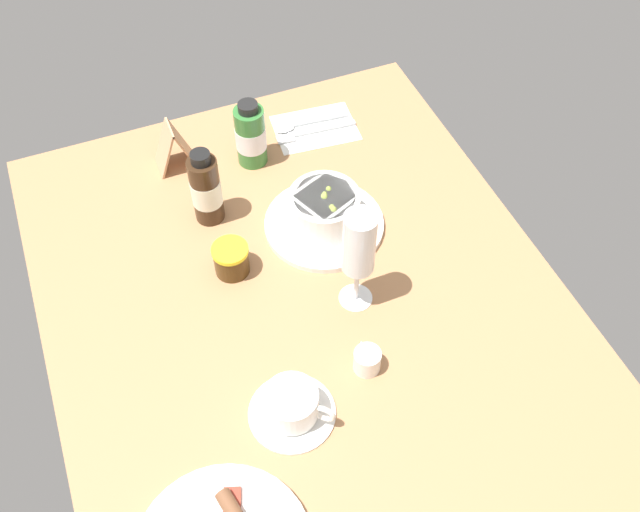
{
  "coord_description": "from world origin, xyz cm",
  "views": [
    {
      "loc": [
        -62.39,
        23.58,
        99.62
      ],
      "look_at": [
        4.39,
        -3.42,
        8.41
      ],
      "focal_mm": 40.81,
      "sensor_mm": 36.0,
      "label": 1
    }
  ],
  "objects_px": {
    "menu_card": "(174,146)",
    "porridge_bowl": "(324,213)",
    "sauce_bottle_brown": "(206,189)",
    "sauce_bottle_green": "(251,135)",
    "cutlery_setting": "(313,128)",
    "wine_glass": "(359,248)",
    "creamer_jug": "(367,360)",
    "jam_jar": "(231,259)",
    "coffee_cup": "(292,406)"
  },
  "relations": [
    {
      "from": "menu_card",
      "to": "porridge_bowl",
      "type": "bearing_deg",
      "value": -141.2
    },
    {
      "from": "sauce_bottle_brown",
      "to": "sauce_bottle_green",
      "type": "xyz_separation_m",
      "value": [
        0.11,
        -0.12,
        -0.01
      ]
    },
    {
      "from": "cutlery_setting",
      "to": "wine_glass",
      "type": "bearing_deg",
      "value": 168.06
    },
    {
      "from": "wine_glass",
      "to": "sauce_bottle_green",
      "type": "relative_size",
      "value": 1.46
    },
    {
      "from": "creamer_jug",
      "to": "porridge_bowl",
      "type": "bearing_deg",
      "value": -9.39
    },
    {
      "from": "jam_jar",
      "to": "menu_card",
      "type": "height_order",
      "value": "menu_card"
    },
    {
      "from": "sauce_bottle_brown",
      "to": "menu_card",
      "type": "distance_m",
      "value": 0.16
    },
    {
      "from": "wine_glass",
      "to": "sauce_bottle_brown",
      "type": "xyz_separation_m",
      "value": [
        0.27,
        0.17,
        -0.07
      ]
    },
    {
      "from": "sauce_bottle_brown",
      "to": "menu_card",
      "type": "height_order",
      "value": "sauce_bottle_brown"
    },
    {
      "from": "sauce_bottle_green",
      "to": "cutlery_setting",
      "type": "bearing_deg",
      "value": -74.29
    },
    {
      "from": "cutlery_setting",
      "to": "jam_jar",
      "type": "xyz_separation_m",
      "value": [
        -0.28,
        0.26,
        0.03
      ]
    },
    {
      "from": "porridge_bowl",
      "to": "creamer_jug",
      "type": "distance_m",
      "value": 0.3
    },
    {
      "from": "sauce_bottle_brown",
      "to": "jam_jar",
      "type": "bearing_deg",
      "value": 179.87
    },
    {
      "from": "coffee_cup",
      "to": "wine_glass",
      "type": "xyz_separation_m",
      "value": [
        0.16,
        -0.17,
        0.11
      ]
    },
    {
      "from": "sauce_bottle_brown",
      "to": "menu_card",
      "type": "bearing_deg",
      "value": 7.96
    },
    {
      "from": "porridge_bowl",
      "to": "jam_jar",
      "type": "distance_m",
      "value": 0.19
    },
    {
      "from": "coffee_cup",
      "to": "sauce_bottle_green",
      "type": "bearing_deg",
      "value": -12.55
    },
    {
      "from": "cutlery_setting",
      "to": "sauce_bottle_green",
      "type": "xyz_separation_m",
      "value": [
        -0.04,
        0.14,
        0.06
      ]
    },
    {
      "from": "cutlery_setting",
      "to": "creamer_jug",
      "type": "distance_m",
      "value": 0.56
    },
    {
      "from": "creamer_jug",
      "to": "sauce_bottle_brown",
      "type": "relative_size",
      "value": 0.33
    },
    {
      "from": "jam_jar",
      "to": "creamer_jug",
      "type": "bearing_deg",
      "value": -152.49
    },
    {
      "from": "cutlery_setting",
      "to": "sauce_bottle_brown",
      "type": "distance_m",
      "value": 0.31
    },
    {
      "from": "creamer_jug",
      "to": "jam_jar",
      "type": "bearing_deg",
      "value": 27.51
    },
    {
      "from": "wine_glass",
      "to": "porridge_bowl",
      "type": "bearing_deg",
      "value": -3.77
    },
    {
      "from": "cutlery_setting",
      "to": "creamer_jug",
      "type": "xyz_separation_m",
      "value": [
        -0.54,
        0.13,
        0.02
      ]
    },
    {
      "from": "coffee_cup",
      "to": "wine_glass",
      "type": "relative_size",
      "value": 0.64
    },
    {
      "from": "coffee_cup",
      "to": "sauce_bottle_green",
      "type": "distance_m",
      "value": 0.55
    },
    {
      "from": "cutlery_setting",
      "to": "sauce_bottle_green",
      "type": "bearing_deg",
      "value": 105.71
    },
    {
      "from": "sauce_bottle_green",
      "to": "creamer_jug",
      "type": "bearing_deg",
      "value": -178.2
    },
    {
      "from": "coffee_cup",
      "to": "sauce_bottle_brown",
      "type": "distance_m",
      "value": 0.43
    },
    {
      "from": "menu_card",
      "to": "cutlery_setting",
      "type": "bearing_deg",
      "value": -90.78
    },
    {
      "from": "jam_jar",
      "to": "sauce_bottle_green",
      "type": "height_order",
      "value": "sauce_bottle_green"
    },
    {
      "from": "wine_glass",
      "to": "jam_jar",
      "type": "height_order",
      "value": "wine_glass"
    },
    {
      "from": "creamer_jug",
      "to": "menu_card",
      "type": "height_order",
      "value": "menu_card"
    },
    {
      "from": "sauce_bottle_brown",
      "to": "menu_card",
      "type": "xyz_separation_m",
      "value": [
        0.15,
        0.02,
        -0.02
      ]
    },
    {
      "from": "coffee_cup",
      "to": "jam_jar",
      "type": "bearing_deg",
      "value": 0.04
    },
    {
      "from": "sauce_bottle_green",
      "to": "porridge_bowl",
      "type": "bearing_deg",
      "value": -163.09
    },
    {
      "from": "creamer_jug",
      "to": "jam_jar",
      "type": "distance_m",
      "value": 0.29
    },
    {
      "from": "coffee_cup",
      "to": "sauce_bottle_brown",
      "type": "xyz_separation_m",
      "value": [
        0.43,
        -0.0,
        0.04
      ]
    },
    {
      "from": "menu_card",
      "to": "sauce_bottle_brown",
      "type": "bearing_deg",
      "value": -172.04
    },
    {
      "from": "coffee_cup",
      "to": "menu_card",
      "type": "height_order",
      "value": "menu_card"
    },
    {
      "from": "sauce_bottle_green",
      "to": "menu_card",
      "type": "height_order",
      "value": "sauce_bottle_green"
    },
    {
      "from": "wine_glass",
      "to": "sauce_bottle_green",
      "type": "height_order",
      "value": "wine_glass"
    },
    {
      "from": "cutlery_setting",
      "to": "wine_glass",
      "type": "relative_size",
      "value": 0.85
    },
    {
      "from": "wine_glass",
      "to": "jam_jar",
      "type": "bearing_deg",
      "value": 51.74
    },
    {
      "from": "wine_glass",
      "to": "menu_card",
      "type": "height_order",
      "value": "wine_glass"
    },
    {
      "from": "coffee_cup",
      "to": "wine_glass",
      "type": "bearing_deg",
      "value": -47.79
    },
    {
      "from": "jam_jar",
      "to": "sauce_bottle_brown",
      "type": "height_order",
      "value": "sauce_bottle_brown"
    },
    {
      "from": "coffee_cup",
      "to": "sauce_bottle_brown",
      "type": "height_order",
      "value": "sauce_bottle_brown"
    },
    {
      "from": "sauce_bottle_green",
      "to": "menu_card",
      "type": "bearing_deg",
      "value": 72.74
    }
  ]
}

